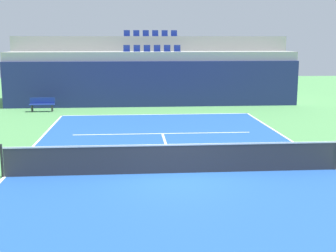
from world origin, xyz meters
name	(u,v)px	position (x,y,z in m)	size (l,w,h in m)	color
ground_plane	(175,173)	(0.00, 0.00, 0.00)	(80.00, 80.00, 0.00)	#4C8C4C
court_surface	(175,173)	(0.00, 0.00, 0.01)	(11.00, 24.00, 0.01)	#1E4C99
baseline_far	(156,114)	(0.00, 11.95, 0.01)	(11.00, 0.10, 0.00)	white
sideline_left	(5,177)	(-5.45, 0.00, 0.01)	(0.10, 24.00, 0.00)	white
service_line_far	(162,134)	(0.00, 6.40, 0.01)	(8.26, 0.10, 0.00)	white
centre_service_line	(168,150)	(0.00, 3.20, 0.01)	(0.10, 6.40, 0.00)	white
back_wall	(153,84)	(0.00, 15.24, 1.48)	(19.23, 0.30, 2.96)	navy
stands_tier_lower	(152,78)	(0.00, 16.59, 1.77)	(19.23, 2.40, 3.54)	#9E9E99
stands_tier_upper	(151,68)	(0.00, 18.99, 2.29)	(19.23, 2.40, 4.57)	#9E9E99
seating_row_lower	(152,50)	(0.00, 16.69, 3.67)	(3.85, 0.44, 0.44)	navy
seating_row_upper	(151,35)	(0.00, 19.09, 4.70)	(3.85, 0.44, 0.44)	navy
tennis_net	(175,158)	(0.00, 0.00, 0.51)	(11.08, 0.08, 1.07)	black
player_bench	(42,103)	(-6.87, 13.69, 0.51)	(1.50, 0.40, 0.85)	navy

